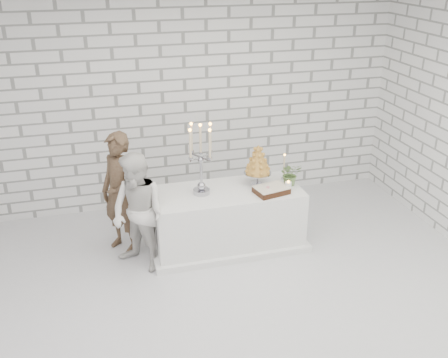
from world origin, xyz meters
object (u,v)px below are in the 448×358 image
cake_table (227,218)px  bride (138,213)px  groom (120,193)px  croquembouche (258,165)px  candelabra (201,160)px

cake_table → bride: bride is taller
groom → croquembouche: bearing=44.9°
cake_table → croquembouche: 0.76m
cake_table → croquembouche: size_ratio=3.42×
candelabra → croquembouche: 0.75m
groom → bride: groom is taller
bride → cake_table: bearing=62.5°
bride → candelabra: (0.78, 0.22, 0.48)m
groom → candelabra: 1.06m
groom → candelabra: candelabra is taller
cake_table → groom: size_ratio=1.19×
cake_table → bride: size_ratio=1.28×
groom → cake_table: bearing=39.7°
bride → candelabra: size_ratio=1.61×
candelabra → croquembouche: size_ratio=1.66×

